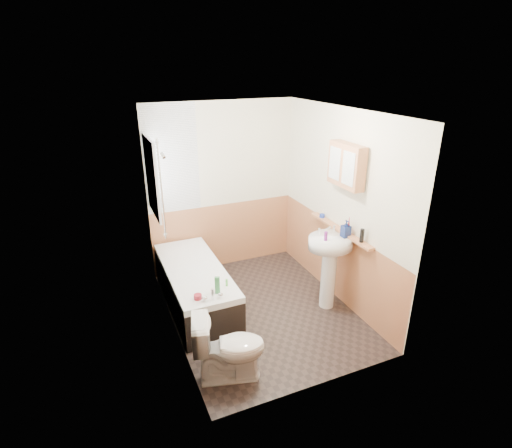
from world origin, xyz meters
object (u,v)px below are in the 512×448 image
object	(u,v)px
toilet	(229,348)
sink	(330,257)
medicine_cabinet	(346,165)
pine_shelf	(340,230)
bathtub	(195,286)

from	to	relation	value
toilet	sink	bearing A→B (deg)	-51.11
toilet	medicine_cabinet	xyz separation A→B (m)	(1.77, 0.76, 1.50)
toilet	pine_shelf	distance (m)	2.08
medicine_cabinet	sink	bearing A→B (deg)	-160.76
pine_shelf	medicine_cabinet	distance (m)	0.85
bathtub	toilet	size ratio (longest dim) A/B	2.46
pine_shelf	bathtub	bearing A→B (deg)	161.79
pine_shelf	sink	bearing A→B (deg)	-150.54
toilet	medicine_cabinet	size ratio (longest dim) A/B	1.27
bathtub	pine_shelf	xyz separation A→B (m)	(1.77, -0.58, 0.72)
bathtub	pine_shelf	bearing A→B (deg)	-18.21
bathtub	sink	xyz separation A→B (m)	(1.57, -0.70, 0.42)
sink	pine_shelf	bearing A→B (deg)	20.31
bathtub	medicine_cabinet	world-z (taller)	medicine_cabinet
sink	pine_shelf	size ratio (longest dim) A/B	0.89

